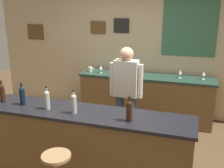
% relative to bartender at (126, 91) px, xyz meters
% --- Properties ---
extents(ground_plane, '(10.00, 10.00, 0.00)m').
position_rel_bartender_xyz_m(ground_plane, '(-0.29, -0.51, -0.94)').
color(ground_plane, '#4C3823').
extents(back_wall, '(6.00, 0.09, 2.80)m').
position_rel_bartender_xyz_m(back_wall, '(-0.28, 1.52, 0.48)').
color(back_wall, tan).
rests_on(back_wall, ground_plane).
extents(bar_counter, '(2.74, 0.60, 0.92)m').
position_rel_bartender_xyz_m(bar_counter, '(-0.29, -0.91, -0.47)').
color(bar_counter, brown).
rests_on(bar_counter, ground_plane).
extents(side_counter, '(2.59, 0.56, 0.90)m').
position_rel_bartender_xyz_m(side_counter, '(0.11, 1.14, -0.48)').
color(side_counter, brown).
rests_on(side_counter, ground_plane).
extents(bartender, '(0.52, 0.21, 1.62)m').
position_rel_bartender_xyz_m(bartender, '(0.00, 0.00, 0.00)').
color(bartender, '#384766').
rests_on(bartender, ground_plane).
extents(wine_bottle_a, '(0.07, 0.07, 0.31)m').
position_rel_bartender_xyz_m(wine_bottle_a, '(-1.53, -0.92, 0.12)').
color(wine_bottle_a, black).
rests_on(wine_bottle_a, bar_counter).
extents(wine_bottle_b, '(0.07, 0.07, 0.31)m').
position_rel_bartender_xyz_m(wine_bottle_b, '(-1.19, -0.93, 0.12)').
color(wine_bottle_b, black).
rests_on(wine_bottle_b, bar_counter).
extents(wine_bottle_c, '(0.07, 0.07, 0.31)m').
position_rel_bartender_xyz_m(wine_bottle_c, '(-0.79, -0.97, 0.12)').
color(wine_bottle_c, '#999E99').
rests_on(wine_bottle_c, bar_counter).
extents(wine_bottle_d, '(0.07, 0.07, 0.31)m').
position_rel_bartender_xyz_m(wine_bottle_d, '(-0.41, -0.99, 0.12)').
color(wine_bottle_d, '#999E99').
rests_on(wine_bottle_d, bar_counter).
extents(wine_bottle_e, '(0.07, 0.07, 0.31)m').
position_rel_bartender_xyz_m(wine_bottle_e, '(0.30, -1.01, 0.12)').
color(wine_bottle_e, black).
rests_on(wine_bottle_e, bar_counter).
extents(wine_glass_a, '(0.07, 0.07, 0.16)m').
position_rel_bartender_xyz_m(wine_glass_a, '(-0.79, 1.06, 0.07)').
color(wine_glass_a, silver).
rests_on(wine_glass_a, side_counter).
extents(wine_glass_b, '(0.07, 0.07, 0.16)m').
position_rel_bartender_xyz_m(wine_glass_b, '(-0.02, 1.21, 0.07)').
color(wine_glass_b, silver).
rests_on(wine_glass_b, side_counter).
extents(wine_glass_c, '(0.07, 0.07, 0.16)m').
position_rel_bartender_xyz_m(wine_glass_c, '(0.73, 1.15, 0.07)').
color(wine_glass_c, silver).
rests_on(wine_glass_c, side_counter).
extents(wine_glass_d, '(0.07, 0.07, 0.16)m').
position_rel_bartender_xyz_m(wine_glass_d, '(1.15, 1.18, 0.07)').
color(wine_glass_d, silver).
rests_on(wine_glass_d, side_counter).
extents(coffee_mug, '(0.13, 0.08, 0.09)m').
position_rel_bartender_xyz_m(coffee_mug, '(-1.03, 1.11, 0.01)').
color(coffee_mug, silver).
rests_on(coffee_mug, side_counter).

